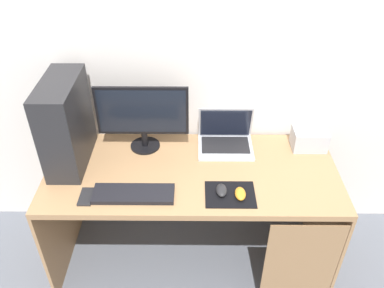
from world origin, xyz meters
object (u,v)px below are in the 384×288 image
at_px(laptop, 225,139).
at_px(keyboard, 134,194).
at_px(projector, 309,139).
at_px(monitor, 143,116).
at_px(mouse_right, 240,194).
at_px(pc_tower, 66,123).
at_px(mouse_left, 222,190).
at_px(cell_phone, 86,197).

height_order(laptop, keyboard, laptop).
distance_m(laptop, projector, 0.50).
bearing_deg(monitor, mouse_right, -38.54).
xyz_separation_m(pc_tower, laptop, (0.88, 0.14, -0.20)).
bearing_deg(keyboard, mouse_left, 2.52).
relative_size(keyboard, mouse_left, 4.38).
bearing_deg(projector, cell_phone, -160.29).
distance_m(keyboard, mouse_left, 0.46).
bearing_deg(keyboard, monitor, 87.75).
distance_m(monitor, mouse_right, 0.71).
xyz_separation_m(monitor, mouse_left, (0.44, -0.40, -0.20)).
relative_size(pc_tower, cell_phone, 3.84).
height_order(laptop, cell_phone, laptop).
bearing_deg(laptop, pc_tower, -170.71).
bearing_deg(mouse_left, pc_tower, 161.64).
bearing_deg(mouse_right, monitor, 141.46).
bearing_deg(cell_phone, keyboard, 3.57).
distance_m(laptop, cell_phone, 0.87).
xyz_separation_m(projector, cell_phone, (-1.24, -0.44, -0.06)).
xyz_separation_m(laptop, cell_phone, (-0.74, -0.46, -0.04)).
relative_size(monitor, projector, 2.63).
xyz_separation_m(pc_tower, mouse_left, (0.84, -0.28, -0.23)).
distance_m(mouse_left, cell_phone, 0.70).
height_order(keyboard, mouse_left, mouse_left).
height_order(pc_tower, cell_phone, pc_tower).
bearing_deg(laptop, monitor, -177.21).
relative_size(keyboard, mouse_right, 4.38).
xyz_separation_m(mouse_left, mouse_right, (0.09, -0.02, 0.00)).
xyz_separation_m(monitor, cell_phone, (-0.26, -0.43, -0.22)).
relative_size(pc_tower, projector, 2.50).
bearing_deg(keyboard, pc_tower, 142.21).
relative_size(laptop, cell_phone, 2.50).
bearing_deg(mouse_left, projector, 37.05).
xyz_separation_m(monitor, laptop, (0.48, 0.02, -0.18)).
xyz_separation_m(laptop, projector, (0.50, -0.02, 0.02)).
distance_m(keyboard, cell_phone, 0.24).
distance_m(projector, keyboard, 1.09).
distance_m(projector, cell_phone, 1.32).
height_order(keyboard, mouse_right, mouse_right).
bearing_deg(monitor, mouse_left, -42.38).
xyz_separation_m(pc_tower, mouse_right, (0.93, -0.30, -0.23)).
relative_size(laptop, mouse_right, 3.38).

